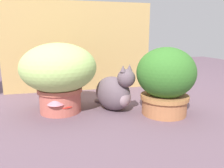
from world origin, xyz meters
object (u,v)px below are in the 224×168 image
cat (115,92)px  mushroom_ornament_red (64,102)px  leafy_planter (165,80)px  grass_planter (59,72)px  mushroom_ornament_pink (56,102)px

cat → mushroom_ornament_red: cat is taller
leafy_planter → grass_planter: bearing=162.7°
mushroom_ornament_pink → grass_planter: bearing=75.5°
grass_planter → mushroom_ornament_pink: size_ratio=3.44×
leafy_planter → cat: leafy_planter is taller
leafy_planter → mushroom_ornament_pink: 0.67m
cat → mushroom_ornament_red: (-0.32, -0.01, -0.04)m
leafy_planter → cat: size_ratio=1.09×
cat → mushroom_ornament_pink: cat is taller
mushroom_ornament_red → leafy_planter: bearing=-11.4°
mushroom_ornament_red → mushroom_ornament_pink: 0.06m
cat → mushroom_ornament_red: bearing=-178.3°
mushroom_ornament_pink → mushroom_ornament_red: bearing=28.8°
grass_planter → leafy_planter: 0.65m
grass_planter → mushroom_ornament_red: size_ratio=3.91×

